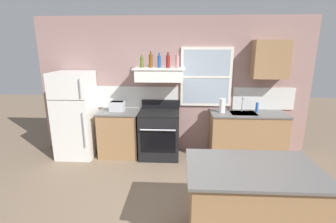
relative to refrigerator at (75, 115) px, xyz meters
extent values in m
plane|color=#7A6651|center=(1.90, -1.84, -0.84)|extent=(16.00, 16.00, 0.00)
cube|color=gray|center=(1.90, 0.39, 0.51)|extent=(5.40, 0.06, 2.70)
cube|color=silver|center=(0.75, 0.35, 0.29)|extent=(2.50, 0.02, 0.44)
cube|color=silver|center=(3.70, 0.35, 0.29)|extent=(1.20, 0.02, 0.44)
cube|color=white|center=(2.55, 0.34, 0.71)|extent=(1.00, 0.04, 1.15)
cube|color=#9EADBC|center=(2.55, 0.33, 0.71)|extent=(0.90, 0.01, 1.05)
cube|color=white|center=(2.55, 0.32, 0.71)|extent=(0.90, 0.02, 0.04)
cube|color=white|center=(0.00, 0.00, 0.00)|extent=(0.70, 0.68, 1.67)
cube|color=#333333|center=(0.00, -0.34, 0.37)|extent=(0.69, 0.00, 0.01)
cylinder|color=#A5A8AD|center=(0.30, -0.37, -0.18)|extent=(0.02, 0.02, 0.66)
cylinder|color=#A5A8AD|center=(0.30, -0.37, 0.60)|extent=(0.02, 0.02, 0.33)
cube|color=#9E754C|center=(0.85, 0.06, -0.40)|extent=(0.76, 0.60, 0.88)
cube|color=#605E5B|center=(0.85, 0.06, 0.06)|extent=(0.79, 0.63, 0.03)
cube|color=silver|center=(0.82, 0.07, 0.17)|extent=(0.28, 0.20, 0.19)
cube|color=black|center=(0.82, 0.07, 0.26)|extent=(0.24, 0.16, 0.01)
cube|color=black|center=(0.68, 0.07, 0.20)|extent=(0.02, 0.03, 0.02)
cube|color=black|center=(1.65, 0.02, -0.40)|extent=(0.76, 0.64, 0.87)
cube|color=black|center=(1.65, 0.02, 0.05)|extent=(0.76, 0.64, 0.04)
cube|color=black|center=(1.65, 0.31, 0.16)|extent=(0.76, 0.06, 0.18)
cube|color=black|center=(1.65, -0.30, -0.42)|extent=(0.65, 0.01, 0.40)
cylinder|color=silver|center=(1.65, -0.34, -0.17)|extent=(0.65, 0.03, 0.03)
cube|color=white|center=(1.65, 0.12, 0.77)|extent=(0.88, 0.48, 0.22)
cube|color=#262628|center=(1.65, -0.10, 0.69)|extent=(0.75, 0.02, 0.04)
cube|color=white|center=(1.65, 0.12, 0.90)|extent=(0.96, 0.52, 0.02)
cylinder|color=#4C601E|center=(1.31, 0.15, 1.01)|extent=(0.06, 0.06, 0.19)
cylinder|color=#4C601E|center=(1.31, 0.15, 1.13)|extent=(0.03, 0.03, 0.05)
cylinder|color=brown|center=(1.48, 0.17, 1.03)|extent=(0.07, 0.07, 0.24)
cylinder|color=brown|center=(1.48, 0.17, 1.18)|extent=(0.03, 0.03, 0.06)
cylinder|color=#1E478C|center=(1.64, 0.16, 1.02)|extent=(0.07, 0.07, 0.22)
cylinder|color=#1E478C|center=(1.64, 0.16, 1.16)|extent=(0.03, 0.03, 0.06)
cylinder|color=maroon|center=(1.81, 0.13, 1.02)|extent=(0.07, 0.07, 0.23)
cylinder|color=maroon|center=(1.81, 0.13, 1.17)|extent=(0.03, 0.03, 0.06)
cylinder|color=#C67F84|center=(1.98, 0.07, 1.02)|extent=(0.07, 0.07, 0.23)
cylinder|color=#C67F84|center=(1.98, 0.07, 1.16)|extent=(0.03, 0.03, 0.06)
cube|color=#9E754C|center=(3.35, 0.06, -0.40)|extent=(1.40, 0.60, 0.88)
cube|color=#605E5B|center=(3.35, 0.06, 0.06)|extent=(1.43, 0.63, 0.03)
cube|color=#B7BABC|center=(3.25, 0.04, 0.07)|extent=(0.48, 0.36, 0.01)
cylinder|color=silver|center=(3.25, 0.18, 0.21)|extent=(0.03, 0.03, 0.28)
cylinder|color=silver|center=(3.25, 0.10, 0.33)|extent=(0.02, 0.16, 0.02)
cylinder|color=white|center=(2.85, 0.06, 0.21)|extent=(0.11, 0.11, 0.27)
cylinder|color=blue|center=(3.53, 0.16, 0.16)|extent=(0.06, 0.06, 0.18)
cube|color=#9E754C|center=(2.83, -2.15, -0.40)|extent=(1.32, 0.82, 0.88)
cube|color=#605E5B|center=(2.83, -2.15, 0.06)|extent=(1.40, 0.90, 0.03)
cube|color=#9E754C|center=(3.70, 0.20, 1.06)|extent=(0.64, 0.32, 0.70)
camera|label=1|loc=(2.06, -4.55, 1.30)|focal=26.41mm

